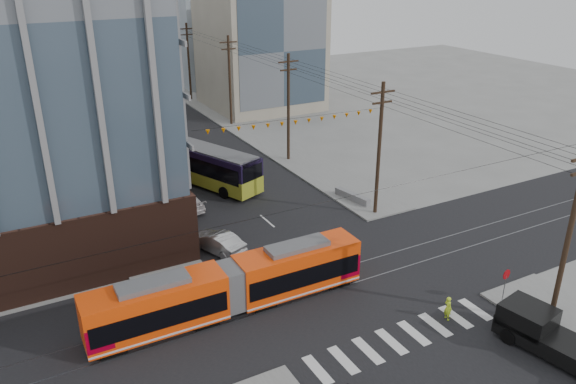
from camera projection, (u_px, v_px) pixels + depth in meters
name	position (u px, v px, depth m)	size (l,w,h in m)	color
ground	(371.00, 310.00, 33.95)	(160.00, 160.00, 0.00)	slate
bg_bldg_ne_near	(260.00, 48.00, 76.67)	(14.00, 14.00, 16.00)	gray
bg_bldg_nw_far	(3.00, 27.00, 82.07)	(16.00, 18.00, 20.00)	gray
bg_bldg_ne_far	(218.00, 37.00, 94.11)	(16.00, 16.00, 14.00)	#8C99A5
utility_pole_near	(568.00, 239.00, 30.70)	(0.30, 0.30, 11.00)	black
utility_pole_far	(189.00, 62.00, 80.81)	(0.30, 0.30, 11.00)	black
streetcar	(231.00, 287.00, 33.27)	(17.03, 2.40, 3.28)	#FF4209
city_bus	(201.00, 164.00, 52.29)	(2.83, 13.05, 3.70)	black
pickup_truck	(557.00, 339.00, 29.74)	(2.24, 6.26, 2.12)	black
parked_car_silver	(217.00, 242.00, 40.39)	(1.59, 4.56, 1.50)	#BBBBBB
parked_car_white	(186.00, 202.00, 47.24)	(1.80, 4.43, 1.29)	silver
parked_car_grey	(160.00, 181.00, 51.53)	(2.08, 4.52, 1.26)	slate
pedestrian	(448.00, 308.00, 32.82)	(0.56, 0.37, 1.53)	#C6EF29
stop_sign	(504.00, 288.00, 34.20)	(0.68, 0.68, 2.23)	#9D0006
jersey_barrier	(352.00, 197.00, 48.77)	(0.85, 3.79, 0.76)	slate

